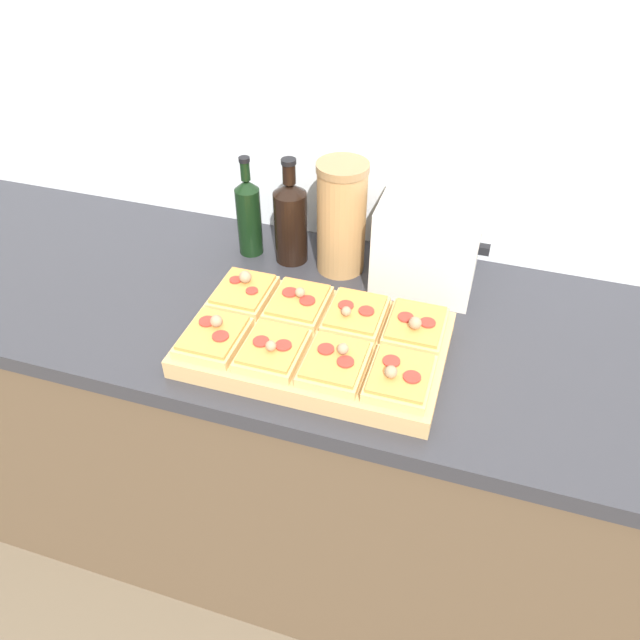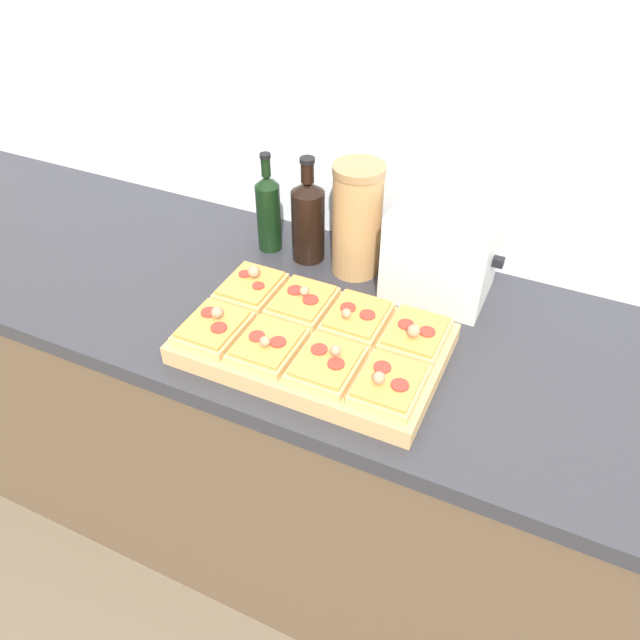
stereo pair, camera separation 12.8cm
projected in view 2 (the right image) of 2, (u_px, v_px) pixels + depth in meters
The scene contains 16 objects.
ground_plane at pixel (263, 624), 1.78m from camera, with size 12.00×12.00×0.00m, color brown.
wall_back at pixel (373, 111), 1.45m from camera, with size 6.00×0.06×2.50m.
kitchen_counter at pixel (310, 439), 1.71m from camera, with size 2.63×0.67×0.92m.
cutting_board at pixel (314, 344), 1.29m from camera, with size 0.53×0.33×0.04m, color tan.
pizza_slice_back_left at pixel (251, 286), 1.38m from camera, with size 0.12×0.14×0.06m.
pizza_slice_back_midleft at pixel (302, 301), 1.34m from camera, with size 0.12×0.14×0.05m.
pizza_slice_back_midright at pixel (357, 317), 1.30m from camera, with size 0.12×0.14×0.05m.
pizza_slice_back_right at pixel (416, 334), 1.26m from camera, with size 0.12×0.14×0.05m.
pizza_slice_front_left at pixel (213, 327), 1.27m from camera, with size 0.12×0.14×0.05m.
pizza_slice_front_midleft at pixel (268, 345), 1.23m from camera, with size 0.12×0.14×0.05m.
pizza_slice_front_midright at pixel (327, 364), 1.19m from camera, with size 0.12×0.14×0.05m.
pizza_slice_front_right at pixel (389, 384), 1.15m from camera, with size 0.12×0.14×0.05m.
olive_oil_bottle at pixel (268, 211), 1.54m from camera, with size 0.06×0.06×0.26m.
wine_bottle at pixel (308, 219), 1.50m from camera, with size 0.08×0.08×0.27m.
grain_jar_tall at pixel (357, 220), 1.44m from camera, with size 0.12×0.12×0.28m.
toaster_oven at pixel (441, 253), 1.40m from camera, with size 0.25×0.19×0.21m.
Camera 2 is at (0.49, -0.67, 1.80)m, focal length 35.00 mm.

